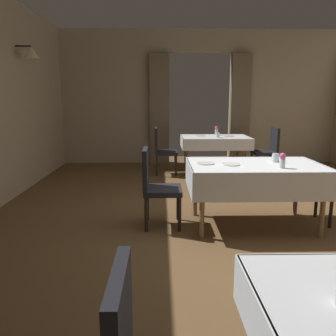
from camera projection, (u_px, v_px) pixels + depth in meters
ground at (237, 227)px, 4.02m from camera, size 10.08×10.08×0.00m
wall_back at (199, 98)px, 7.81m from camera, size 6.40×0.27×3.00m
dining_table_mid at (255, 172)px, 3.96m from camera, size 1.55×0.97×0.75m
dining_table_far at (215, 141)px, 6.82m from camera, size 1.35×0.96×0.75m
chair_mid_left at (156, 184)px, 3.98m from camera, size 0.44×0.44×0.93m
chair_far_right at (268, 149)px, 6.77m from camera, size 0.44×0.44×0.93m
chair_far_left at (162, 149)px, 6.76m from camera, size 0.44×0.44×0.93m
flower_vase_mid at (283, 160)px, 3.68m from camera, size 0.07×0.07×0.17m
glass_mid_b at (276, 158)px, 4.04m from camera, size 0.08×0.08×0.10m
plate_mid_c at (231, 164)px, 3.88m from camera, size 0.21×0.21×0.01m
plate_mid_d at (205, 163)px, 3.94m from camera, size 0.20×0.20×0.01m
flower_vase_far at (216, 130)px, 6.95m from camera, size 0.07×0.07×0.19m
plate_far_b at (228, 136)px, 6.82m from camera, size 0.23×0.23×0.01m
glass_far_c at (218, 135)px, 6.59m from camera, size 0.07×0.07×0.10m
plate_far_d at (200, 136)px, 6.89m from camera, size 0.21×0.21×0.01m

